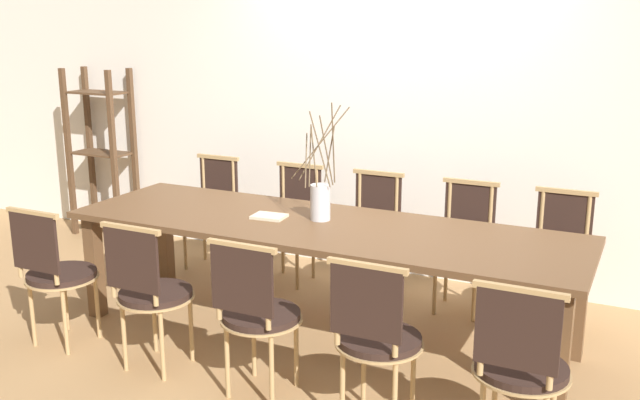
{
  "coord_description": "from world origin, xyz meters",
  "views": [
    {
      "loc": [
        1.85,
        -3.78,
        1.96
      ],
      "look_at": [
        0.0,
        0.0,
        0.89
      ],
      "focal_mm": 40.0,
      "sensor_mm": 36.0,
      "label": 1
    }
  ],
  "objects_px": {
    "dining_table": "(320,236)",
    "chair_far_center": "(371,229)",
    "shelving_rack": "(102,153)",
    "book_stack": "(269,216)",
    "chair_near_center": "(257,310)",
    "vase_centerpiece": "(320,199)"
  },
  "relations": [
    {
      "from": "chair_near_center",
      "to": "chair_far_center",
      "type": "xyz_separation_m",
      "value": [
        -0.03,
        1.65,
        0.0
      ]
    },
    {
      "from": "chair_far_center",
      "to": "vase_centerpiece",
      "type": "height_order",
      "value": "vase_centerpiece"
    },
    {
      "from": "shelving_rack",
      "to": "dining_table",
      "type": "bearing_deg",
      "value": -22.14
    },
    {
      "from": "chair_far_center",
      "to": "chair_near_center",
      "type": "bearing_deg",
      "value": 90.9
    },
    {
      "from": "chair_far_center",
      "to": "shelving_rack",
      "type": "xyz_separation_m",
      "value": [
        -2.8,
        0.31,
        0.27
      ]
    },
    {
      "from": "dining_table",
      "to": "book_stack",
      "type": "relative_size",
      "value": 14.76
    },
    {
      "from": "dining_table",
      "to": "chair_far_center",
      "type": "bearing_deg",
      "value": 89.42
    },
    {
      "from": "vase_centerpiece",
      "to": "shelving_rack",
      "type": "xyz_separation_m",
      "value": [
        -2.75,
        1.05,
        -0.11
      ]
    },
    {
      "from": "chair_near_center",
      "to": "chair_far_center",
      "type": "height_order",
      "value": "same"
    },
    {
      "from": "dining_table",
      "to": "chair_near_center",
      "type": "distance_m",
      "value": 0.84
    },
    {
      "from": "book_stack",
      "to": "shelving_rack",
      "type": "bearing_deg",
      "value": 154.65
    },
    {
      "from": "vase_centerpiece",
      "to": "dining_table",
      "type": "bearing_deg",
      "value": -65.41
    },
    {
      "from": "chair_near_center",
      "to": "vase_centerpiece",
      "type": "height_order",
      "value": "vase_centerpiece"
    },
    {
      "from": "book_stack",
      "to": "shelving_rack",
      "type": "relative_size",
      "value": 0.14
    },
    {
      "from": "dining_table",
      "to": "vase_centerpiece",
      "type": "relative_size",
      "value": 4.32
    },
    {
      "from": "chair_far_center",
      "to": "shelving_rack",
      "type": "height_order",
      "value": "shelving_rack"
    },
    {
      "from": "dining_table",
      "to": "vase_centerpiece",
      "type": "bearing_deg",
      "value": 114.59
    },
    {
      "from": "dining_table",
      "to": "book_stack",
      "type": "height_order",
      "value": "book_stack"
    },
    {
      "from": "dining_table",
      "to": "chair_far_center",
      "type": "height_order",
      "value": "chair_far_center"
    },
    {
      "from": "vase_centerpiece",
      "to": "shelving_rack",
      "type": "height_order",
      "value": "shelving_rack"
    },
    {
      "from": "vase_centerpiece",
      "to": "shelving_rack",
      "type": "bearing_deg",
      "value": 159.09
    },
    {
      "from": "dining_table",
      "to": "chair_far_center",
      "type": "xyz_separation_m",
      "value": [
        0.01,
        0.82,
        -0.17
      ]
    }
  ]
}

